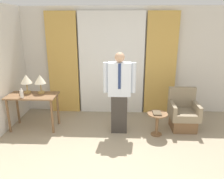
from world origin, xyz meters
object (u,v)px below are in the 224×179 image
object	(u,v)px
desk	(33,101)
armchair	(183,114)
table_lamp_left	(26,80)
book	(157,113)
bottle_near_edge	(22,94)
table_lamp_right	(40,80)
person	(119,91)
side_table	(157,120)

from	to	relation	value
desk	armchair	xyz separation A→B (m)	(3.34, 0.11, -0.32)
table_lamp_left	book	world-z (taller)	table_lamp_left
desk	bottle_near_edge	bearing A→B (deg)	-125.53
table_lamp_right	person	size ratio (longest dim) A/B	0.24
bottle_near_edge	armchair	distance (m)	3.53
desk	armchair	size ratio (longest dim) A/B	1.18
desk	person	world-z (taller)	person
bottle_near_edge	armchair	size ratio (longest dim) A/B	0.22
table_lamp_right	book	xyz separation A→B (m)	(2.54, -0.38, -0.58)
bottle_near_edge	person	size ratio (longest dim) A/B	0.12
book	person	bearing A→B (deg)	170.09
armchair	side_table	distance (m)	0.71
table_lamp_left	person	bearing A→B (deg)	-6.83
table_lamp_right	table_lamp_left	bearing A→B (deg)	180.00
desk	book	world-z (taller)	desk
table_lamp_left	table_lamp_right	xyz separation A→B (m)	(0.31, 0.00, 0.00)
desk	side_table	size ratio (longest dim) A/B	2.16
bottle_near_edge	side_table	world-z (taller)	bottle_near_edge
table_lamp_left	table_lamp_right	distance (m)	0.31
desk	table_lamp_right	xyz separation A→B (m)	(0.16, 0.14, 0.43)
person	book	world-z (taller)	person
side_table	bottle_near_edge	bearing A→B (deg)	179.33
armchair	book	size ratio (longest dim) A/B	3.91
desk	table_lamp_left	size ratio (longest dim) A/B	2.55
side_table	book	world-z (taller)	book
table_lamp_right	book	bearing A→B (deg)	-8.61
bottle_near_edge	table_lamp_right	bearing A→B (deg)	48.41
table_lamp_right	armchair	bearing A→B (deg)	-0.45
person	book	bearing A→B (deg)	-9.91
armchair	person	bearing A→B (deg)	-171.18
book	armchair	bearing A→B (deg)	29.09
table_lamp_right	armchair	xyz separation A→B (m)	(3.19, -0.02, -0.76)
table_lamp_left	bottle_near_edge	bearing A→B (deg)	-86.79
table_lamp_right	person	world-z (taller)	person
person	armchair	world-z (taller)	person
book	side_table	bearing A→B (deg)	48.45
desk	bottle_near_edge	xyz separation A→B (m)	(-0.14, -0.19, 0.22)
bottle_near_edge	armchair	bearing A→B (deg)	5.03
table_lamp_left	desk	bearing A→B (deg)	-41.52
table_lamp_left	book	distance (m)	2.94
table_lamp_left	bottle_near_edge	xyz separation A→B (m)	(0.02, -0.33, -0.22)
armchair	table_lamp_left	bearing A→B (deg)	179.59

